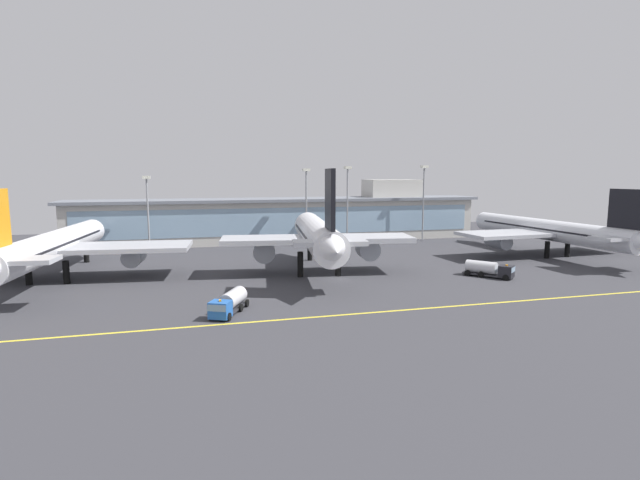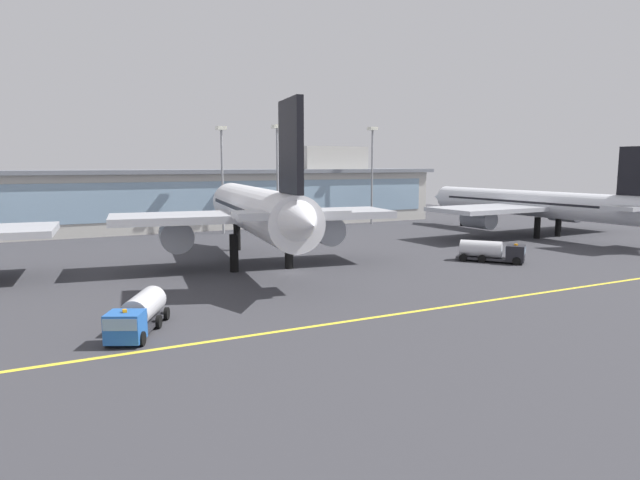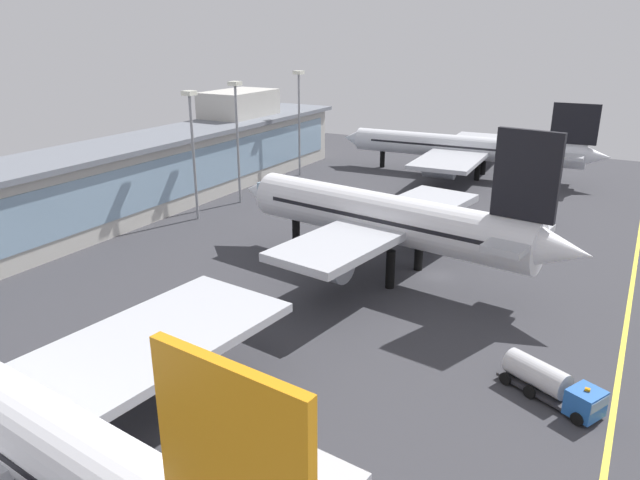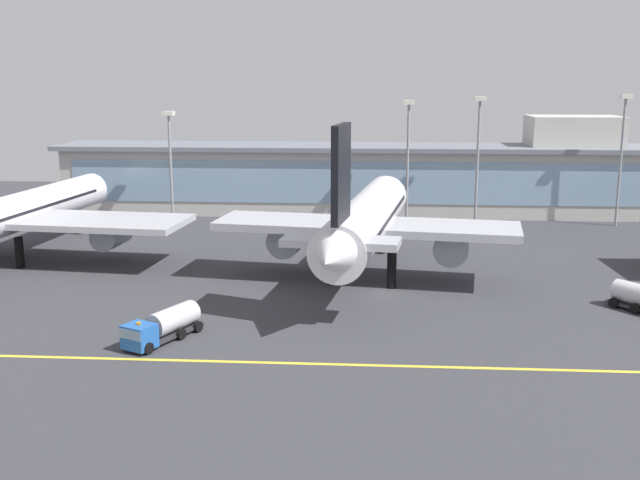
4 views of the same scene
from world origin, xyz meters
The scene contains 11 objects.
ground_plane centered at (0.00, 0.00, 0.00)m, with size 180.00×180.00×0.00m, color #38383D.
taxiway_centreline_stripe centered at (0.00, -22.00, 0.01)m, with size 144.00×0.50×0.01m, color yellow.
terminal_building centered at (1.80, 53.22, 6.68)m, with size 117.22×14.00×17.53m.
airliner_near_left centered at (-49.80, 12.55, 6.21)m, with size 48.67×55.81×17.05m.
airliner_near_right centered at (-2.26, 6.06, 7.31)m, with size 37.47×48.25×19.95m.
airliner_far_right centered at (55.75, 12.54, 5.91)m, with size 43.51×55.87×16.24m.
fuel_tanker_truck centered at (27.95, -5.68, 1.51)m, with size 7.57×8.56×2.90m.
baggage_tug_near centered at (-21.12, -17.23, 1.51)m, with size 6.20×9.19×2.90m.
apron_light_mast_centre centered at (4.29, 42.32, 13.78)m, with size 1.80×1.80×20.63m.
apron_light_mast_east centered at (39.14, 43.52, 14.34)m, with size 1.80×1.80×21.61m.
apron_light_mast_far_east centered at (15.69, 42.05, 14.13)m, with size 1.80×1.80×21.24m.
Camera 3 is at (-68.22, -20.97, 29.65)m, focal length 33.48 mm.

